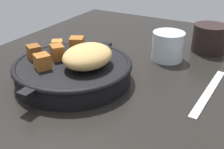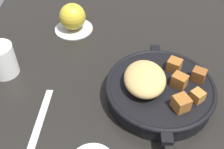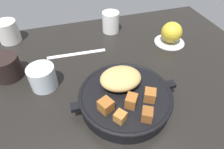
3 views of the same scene
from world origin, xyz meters
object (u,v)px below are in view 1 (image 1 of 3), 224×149
object	(u,v)px
coffee_mug_dark	(209,38)
water_glass_short	(168,46)
butter_knife	(209,91)
cast_iron_skillet	(74,68)

from	to	relation	value
coffee_mug_dark	water_glass_short	bearing A→B (deg)	-36.40
butter_knife	water_glass_short	xyz separation A→B (cm)	(-12.05, -13.24, 3.43)
coffee_mug_dark	water_glass_short	distance (cm)	13.41
butter_knife	coffee_mug_dark	size ratio (longest dim) A/B	2.45
cast_iron_skillet	coffee_mug_dark	bearing A→B (deg)	146.09
butter_knife	water_glass_short	bearing A→B (deg)	-129.27
cast_iron_skillet	butter_knife	distance (cm)	28.58
butter_knife	cast_iron_skillet	bearing A→B (deg)	-67.92
butter_knife	coffee_mug_dark	bearing A→B (deg)	-163.94
butter_knife	water_glass_short	distance (cm)	18.23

